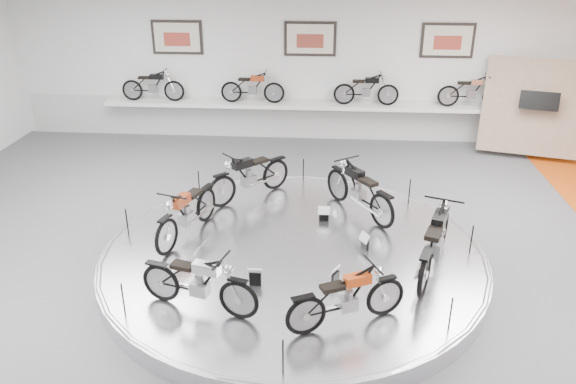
# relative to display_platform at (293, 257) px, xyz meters

# --- Properties ---
(floor) EXTENTS (16.00, 16.00, 0.00)m
(floor) POSITION_rel_display_platform_xyz_m (0.00, -0.30, -0.15)
(floor) COLOR #515153
(floor) RESTS_ON ground
(ceiling) EXTENTS (16.00, 16.00, 0.00)m
(ceiling) POSITION_rel_display_platform_xyz_m (0.00, -0.30, 3.85)
(ceiling) COLOR white
(ceiling) RESTS_ON wall_back
(wall_back) EXTENTS (16.00, 0.00, 16.00)m
(wall_back) POSITION_rel_display_platform_xyz_m (0.00, 6.70, 1.85)
(wall_back) COLOR silver
(wall_back) RESTS_ON floor
(dado_band) EXTENTS (15.68, 0.04, 1.10)m
(dado_band) POSITION_rel_display_platform_xyz_m (0.00, 6.68, 0.40)
(dado_band) COLOR #BCBCBA
(dado_band) RESTS_ON floor
(display_platform) EXTENTS (6.40, 6.40, 0.30)m
(display_platform) POSITION_rel_display_platform_xyz_m (0.00, 0.00, 0.00)
(display_platform) COLOR silver
(display_platform) RESTS_ON floor
(platform_rim) EXTENTS (6.40, 6.40, 0.10)m
(platform_rim) POSITION_rel_display_platform_xyz_m (0.00, 0.00, 0.12)
(platform_rim) COLOR #B2B2BA
(platform_rim) RESTS_ON display_platform
(shelf) EXTENTS (11.00, 0.55, 0.10)m
(shelf) POSITION_rel_display_platform_xyz_m (0.00, 6.40, 0.85)
(shelf) COLOR silver
(shelf) RESTS_ON wall_back
(poster_left) EXTENTS (1.35, 0.06, 0.88)m
(poster_left) POSITION_rel_display_platform_xyz_m (-3.50, 6.66, 2.55)
(poster_left) COLOR beige
(poster_left) RESTS_ON wall_back
(poster_center) EXTENTS (1.35, 0.06, 0.88)m
(poster_center) POSITION_rel_display_platform_xyz_m (0.00, 6.66, 2.55)
(poster_center) COLOR beige
(poster_center) RESTS_ON wall_back
(poster_right) EXTENTS (1.35, 0.06, 0.88)m
(poster_right) POSITION_rel_display_platform_xyz_m (3.50, 6.66, 2.55)
(poster_right) COLOR beige
(poster_right) RESTS_ON wall_back
(display_panel) EXTENTS (2.56, 1.52, 2.30)m
(display_panel) POSITION_rel_display_platform_xyz_m (5.60, 5.80, 1.10)
(display_panel) COLOR #A0836B
(display_panel) RESTS_ON floor
(shelf_bike_a) EXTENTS (1.22, 0.43, 0.73)m
(shelf_bike_a) POSITION_rel_display_platform_xyz_m (-4.20, 6.40, 1.27)
(shelf_bike_a) COLOR black
(shelf_bike_a) RESTS_ON shelf
(shelf_bike_b) EXTENTS (1.22, 0.43, 0.73)m
(shelf_bike_b) POSITION_rel_display_platform_xyz_m (-1.50, 6.40, 1.27)
(shelf_bike_b) COLOR maroon
(shelf_bike_b) RESTS_ON shelf
(shelf_bike_c) EXTENTS (1.22, 0.43, 0.73)m
(shelf_bike_c) POSITION_rel_display_platform_xyz_m (1.50, 6.40, 1.27)
(shelf_bike_c) COLOR black
(shelf_bike_c) RESTS_ON shelf
(shelf_bike_d) EXTENTS (1.22, 0.43, 0.73)m
(shelf_bike_d) POSITION_rel_display_platform_xyz_m (4.20, 6.40, 1.27)
(shelf_bike_d) COLOR #B2B2B6
(shelf_bike_d) RESTS_ON shelf
(bike_a) EXTENTS (1.47, 1.73, 1.00)m
(bike_a) POSITION_rel_display_platform_xyz_m (1.14, 1.46, 0.65)
(bike_a) COLOR black
(bike_a) RESTS_ON display_platform
(bike_b) EXTENTS (1.61, 1.59, 0.98)m
(bike_b) POSITION_rel_display_platform_xyz_m (-1.00, 2.01, 0.64)
(bike_b) COLOR black
(bike_b) RESTS_ON display_platform
(bike_c) EXTENTS (1.05, 1.74, 0.97)m
(bike_c) POSITION_rel_display_platform_xyz_m (-1.86, 0.33, 0.63)
(bike_c) COLOR maroon
(bike_c) RESTS_ON display_platform
(bike_d) EXTENTS (1.62, 0.93, 0.90)m
(bike_d) POSITION_rel_display_platform_xyz_m (-1.20, -1.75, 0.60)
(bike_d) COLOR #B2B2B6
(bike_d) RESTS_ON display_platform
(bike_e) EXTENTS (1.57, 1.10, 0.87)m
(bike_e) POSITION_rel_display_platform_xyz_m (0.84, -1.94, 0.59)
(bike_e) COLOR #AE370D
(bike_e) RESTS_ON display_platform
(bike_f) EXTENTS (1.22, 1.92, 1.06)m
(bike_f) POSITION_rel_display_platform_xyz_m (2.22, -0.49, 0.68)
(bike_f) COLOR black
(bike_f) RESTS_ON display_platform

